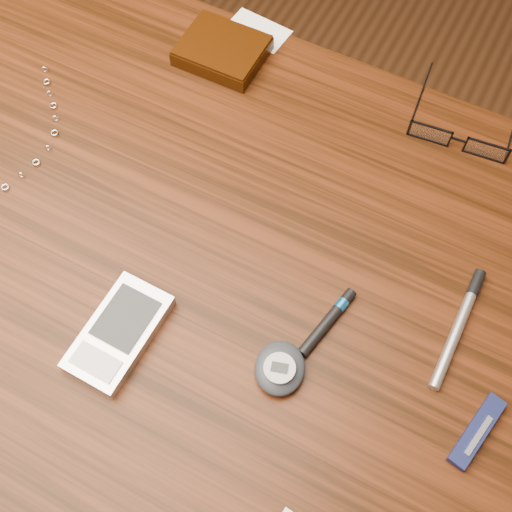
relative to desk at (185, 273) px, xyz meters
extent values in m
plane|color=#472814|center=(0.00, 0.00, -0.65)|extent=(3.80, 3.80, 0.00)
cube|color=#351608|center=(0.00, 0.00, 0.08)|extent=(1.00, 0.70, 0.03)
cylinder|color=#4C2814|center=(-0.45, 0.30, -0.29)|extent=(0.05, 0.05, 0.71)
cylinder|color=#4C2814|center=(0.45, 0.30, -0.29)|extent=(0.05, 0.05, 0.71)
cube|color=black|center=(-0.09, 0.27, 0.11)|extent=(0.11, 0.09, 0.02)
cube|color=black|center=(-0.09, 0.27, 0.12)|extent=(0.11, 0.09, 0.00)
cube|color=white|center=(-0.07, 0.34, 0.10)|extent=(0.09, 0.06, 0.00)
cube|color=black|center=(0.21, 0.27, 0.12)|extent=(0.05, 0.01, 0.03)
cube|color=silver|center=(0.21, 0.27, 0.12)|extent=(0.05, 0.01, 0.02)
cylinder|color=black|center=(0.18, 0.33, 0.10)|extent=(0.02, 0.13, 0.00)
cube|color=black|center=(0.28, 0.27, 0.12)|extent=(0.05, 0.01, 0.03)
cube|color=silver|center=(0.28, 0.27, 0.12)|extent=(0.05, 0.01, 0.02)
cube|color=black|center=(0.25, 0.27, 0.12)|extent=(0.02, 0.00, 0.00)
torus|color=white|center=(-0.22, -0.04, 0.11)|extent=(0.01, 0.01, 0.00)
torus|color=white|center=(-0.21, -0.02, 0.11)|extent=(0.01, 0.00, 0.01)
torus|color=white|center=(-0.21, 0.01, 0.11)|extent=(0.01, 0.01, 0.00)
torus|color=white|center=(-0.21, 0.03, 0.11)|extent=(0.01, 0.01, 0.01)
torus|color=white|center=(-0.21, 0.06, 0.11)|extent=(0.01, 0.01, 0.00)
torus|color=white|center=(-0.22, 0.07, 0.11)|extent=(0.01, 0.01, 0.01)
torus|color=white|center=(-0.24, 0.09, 0.11)|extent=(0.01, 0.01, 0.00)
torus|color=white|center=(-0.26, 0.11, 0.11)|extent=(0.01, 0.01, 0.01)
torus|color=white|center=(-0.27, 0.12, 0.11)|extent=(0.01, 0.01, 0.00)
torus|color=white|center=(-0.29, 0.14, 0.11)|extent=(0.01, 0.01, 0.01)
cube|color=#ABABB0|center=(0.01, -0.13, 0.11)|extent=(0.07, 0.12, 0.02)
cube|color=black|center=(0.01, -0.12, 0.12)|extent=(0.05, 0.07, 0.00)
cube|color=#AAADB3|center=(0.01, -0.17, 0.12)|extent=(0.05, 0.03, 0.00)
ellipsoid|color=#22262C|center=(0.18, -0.09, 0.11)|extent=(0.07, 0.07, 0.02)
cylinder|color=#939599|center=(0.18, -0.09, 0.12)|extent=(0.03, 0.03, 0.00)
cube|color=black|center=(0.18, -0.09, 0.13)|extent=(0.02, 0.02, 0.00)
cube|color=#0D143D|center=(0.38, -0.06, 0.11)|extent=(0.04, 0.09, 0.01)
cube|color=silver|center=(0.39, -0.06, 0.11)|extent=(0.01, 0.05, 0.00)
cylinder|color=#AEAFB2|center=(0.33, 0.04, 0.11)|extent=(0.01, 0.15, 0.01)
cylinder|color=black|center=(0.33, 0.10, 0.11)|extent=(0.01, 0.03, 0.01)
cylinder|color=black|center=(0.20, -0.02, 0.11)|extent=(0.03, 0.09, 0.01)
cylinder|color=#196BB8|center=(0.21, 0.01, 0.11)|extent=(0.02, 0.01, 0.01)
camera|label=1|loc=(0.25, -0.28, 0.76)|focal=45.00mm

